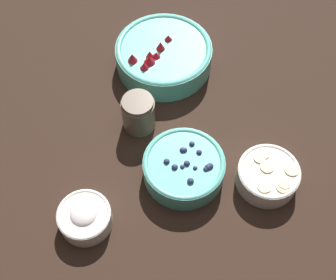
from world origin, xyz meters
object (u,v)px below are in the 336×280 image
object	(u,v)px
jar_chocolate	(139,114)
bowl_strawberries	(163,54)
bowl_bananas	(268,175)
bowl_cream	(85,217)
bowl_blueberries	(184,167)

from	to	relation	value
jar_chocolate	bowl_strawberries	bearing A→B (deg)	-3.35
bowl_bananas	bowl_strawberries	bearing A→B (deg)	47.84
bowl_strawberries	bowl_cream	bearing A→B (deg)	173.51
bowl_bananas	bowl_blueberries	bearing A→B (deg)	97.99
bowl_bananas	jar_chocolate	distance (m)	0.34
bowl_cream	jar_chocolate	distance (m)	0.28
bowl_strawberries	jar_chocolate	size ratio (longest dim) A/B	2.68
bowl_bananas	jar_chocolate	bearing A→B (deg)	75.43
bowl_cream	bowl_bananas	bearing A→B (deg)	-62.32
bowl_blueberries	jar_chocolate	bearing A→B (deg)	51.05
bowl_strawberries	bowl_blueberries	size ratio (longest dim) A/B	1.36
bowl_strawberries	bowl_bananas	bearing A→B (deg)	-132.16
bowl_blueberries	jar_chocolate	size ratio (longest dim) A/B	1.97
bowl_bananas	jar_chocolate	size ratio (longest dim) A/B	1.49
bowl_cream	jar_chocolate	size ratio (longest dim) A/B	1.23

